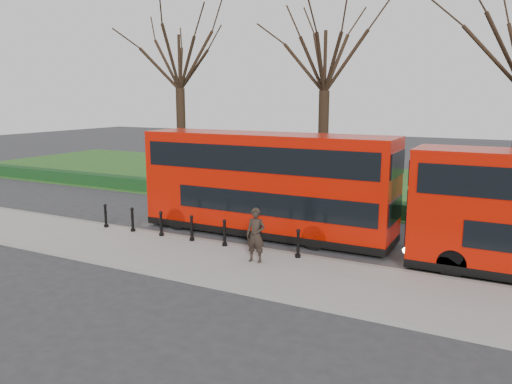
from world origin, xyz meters
The scene contains 12 objects.
ground centered at (0.00, 0.00, 0.00)m, with size 120.00×120.00×0.00m, color #28282B.
pavement centered at (0.00, -3.00, 0.07)m, with size 60.00×4.00×0.15m, color gray.
kerb centered at (0.00, -1.00, 0.07)m, with size 60.00×0.25×0.16m, color slate.
grass_verge centered at (0.00, 15.00, 0.03)m, with size 60.00×18.00×0.06m, color #214C19.
hedge centered at (0.00, 6.80, 0.40)m, with size 60.00×0.90×0.80m, color black.
yellow_line_outer centered at (0.00, -0.70, 0.01)m, with size 60.00×0.10×0.01m, color yellow.
yellow_line_inner centered at (0.00, -0.50, 0.01)m, with size 60.00×0.10×0.01m, color yellow.
tree_left centered at (-8.00, 10.00, 8.46)m, with size 7.45×7.45×11.64m.
tree_mid centered at (2.00, 10.00, 8.19)m, with size 7.21×7.21×11.26m.
bollard_row centered at (0.67, -1.35, 0.65)m, with size 9.38×0.15×1.00m.
bus_lead centered at (2.64, 1.33, 2.18)m, with size 10.90×2.50×4.34m.
pedestrian centered at (4.16, -2.48, 1.11)m, with size 0.70×0.46×1.92m, color black.
Camera 1 is at (11.92, -17.28, 5.82)m, focal length 35.00 mm.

